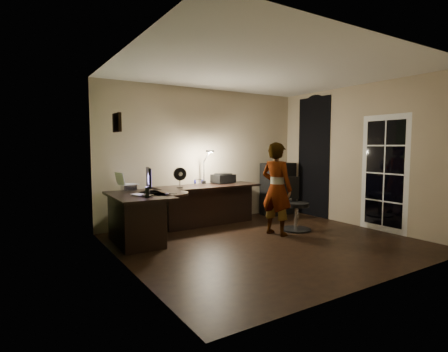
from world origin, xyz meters
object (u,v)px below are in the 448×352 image
desk_left (139,219)px  desk_right (208,205)px  monitor (147,186)px  person (277,189)px  cabinet (278,189)px  office_chair (296,204)px

desk_left → desk_right: (1.60, 0.57, -0.00)m
monitor → person: size_ratio=0.29×
cabinet → monitor: cabinet is taller
office_chair → desk_left: bearing=172.8°
monitor → person: person is taller
monitor → desk_left: bearing=110.9°
cabinet → office_chair: size_ratio=1.20×
cabinet → monitor: size_ratio=2.51×
desk_right → office_chair: (1.12, -1.29, 0.10)m
monitor → office_chair: size_ratio=0.48×
desk_right → cabinet: size_ratio=1.78×
desk_left → person: person is taller
office_chair → person: (-0.51, -0.04, 0.32)m
cabinet → desk_right: bearing=178.6°
monitor → person: (2.17, -0.42, -0.14)m
desk_left → office_chair: size_ratio=1.40×
desk_left → monitor: 0.65m
person → desk_left: bearing=56.0°
desk_left → person: (2.20, -0.75, 0.41)m
desk_right → office_chair: office_chair is taller
desk_left → monitor: size_ratio=2.92×
desk_right → monitor: (-1.56, -0.90, 0.56)m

